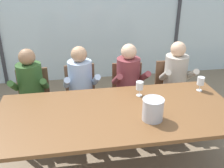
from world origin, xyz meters
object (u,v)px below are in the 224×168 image
(chair_center, at_px, (127,90))
(wine_glass_near_bucket, at_px, (201,82))
(person_maroon_top, at_px, (130,82))
(person_beige_jumper, at_px, (177,79))
(ice_bucket_primary, at_px, (153,109))
(person_olive_shirt, at_px, (31,89))
(person_pale_blue_shirt, at_px, (81,86))
(wine_glass_by_left_taster, at_px, (140,86))
(dining_table, at_px, (117,116))
(chair_right_of_center, at_px, (171,87))
(chair_left_of_center, at_px, (81,92))
(chair_near_curtain, at_px, (34,97))

(chair_center, xyz_separation_m, wine_glass_near_bucket, (0.75, -0.64, 0.37))
(person_maroon_top, relative_size, person_beige_jumper, 1.00)
(chair_center, xyz_separation_m, ice_bucket_primary, (-0.01, -1.16, 0.36))
(chair_center, relative_size, person_olive_shirt, 0.74)
(person_pale_blue_shirt, bearing_deg, wine_glass_by_left_taster, -44.13)
(dining_table, bearing_deg, person_maroon_top, 68.76)
(dining_table, xyz_separation_m, person_pale_blue_shirt, (-0.33, 0.84, -0.01))
(chair_right_of_center, distance_m, person_beige_jumper, 0.21)
(chair_left_of_center, height_order, person_olive_shirt, person_olive_shirt)
(chair_left_of_center, xyz_separation_m, person_beige_jumper, (1.33, -0.16, 0.17))
(person_olive_shirt, distance_m, person_beige_jumper, 1.99)
(ice_bucket_primary, bearing_deg, person_olive_shirt, 141.11)
(ice_bucket_primary, xyz_separation_m, wine_glass_near_bucket, (0.76, 0.52, 0.00))
(chair_center, bearing_deg, person_pale_blue_shirt, -163.95)
(person_olive_shirt, relative_size, person_maroon_top, 1.00)
(wine_glass_by_left_taster, bearing_deg, person_olive_shirt, 157.68)
(chair_center, height_order, wine_glass_by_left_taster, wine_glass_by_left_taster)
(person_maroon_top, xyz_separation_m, wine_glass_near_bucket, (0.74, -0.52, 0.19))
(dining_table, xyz_separation_m, ice_bucket_primary, (0.31, -0.21, 0.18))
(chair_center, relative_size, person_beige_jumper, 0.74)
(ice_bucket_primary, bearing_deg, person_maroon_top, 89.14)
(chair_center, distance_m, ice_bucket_primary, 1.21)
(chair_left_of_center, bearing_deg, person_maroon_top, -18.76)
(chair_near_curtain, xyz_separation_m, wine_glass_near_bucket, (2.04, -0.64, 0.37))
(chair_right_of_center, relative_size, person_olive_shirt, 0.74)
(person_maroon_top, distance_m, ice_bucket_primary, 1.06)
(wine_glass_by_left_taster, height_order, wine_glass_near_bucket, same)
(dining_table, height_order, chair_right_of_center, chair_right_of_center)
(person_olive_shirt, bearing_deg, person_maroon_top, 0.05)
(chair_center, bearing_deg, ice_bucket_primary, -84.42)
(person_pale_blue_shirt, bearing_deg, person_maroon_top, -4.57)
(dining_table, bearing_deg, chair_near_curtain, 135.52)
(person_olive_shirt, xyz_separation_m, person_beige_jumper, (1.99, 0.00, 0.00))
(chair_left_of_center, relative_size, person_pale_blue_shirt, 0.74)
(dining_table, relative_size, person_pale_blue_shirt, 2.05)
(chair_center, height_order, person_beige_jumper, person_beige_jumper)
(chair_left_of_center, bearing_deg, chair_near_curtain, 178.86)
(person_beige_jumper, distance_m, ice_bucket_primary, 1.27)
(chair_left_of_center, distance_m, chair_right_of_center, 1.31)
(chair_right_of_center, distance_m, wine_glass_by_left_taster, 0.99)
(person_pale_blue_shirt, xyz_separation_m, person_maroon_top, (0.66, -0.00, 0.00))
(chair_right_of_center, bearing_deg, dining_table, -134.00)
(person_olive_shirt, height_order, ice_bucket_primary, person_olive_shirt)
(chair_right_of_center, xyz_separation_m, person_beige_jumper, (0.03, -0.11, 0.17))
(person_pale_blue_shirt, bearing_deg, dining_table, -72.99)
(chair_left_of_center, relative_size, chair_right_of_center, 1.00)
(person_beige_jumper, xyz_separation_m, ice_bucket_primary, (-0.69, -1.04, 0.19))
(dining_table, relative_size, person_maroon_top, 2.05)
(chair_right_of_center, bearing_deg, person_beige_jumper, -73.90)
(chair_left_of_center, bearing_deg, ice_bucket_primary, -66.96)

